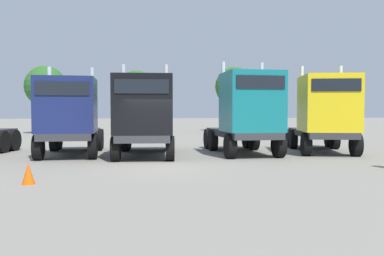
# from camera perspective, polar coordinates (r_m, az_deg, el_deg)

# --- Properties ---
(ground) EXTENTS (200.00, 200.00, 0.00)m
(ground) POSITION_cam_1_polar(r_m,az_deg,el_deg) (14.63, -5.11, -5.55)
(ground) COLOR gray
(semi_truck_navy) EXTENTS (2.66, 6.10, 4.07)m
(semi_truck_navy) POSITION_cam_1_polar(r_m,az_deg,el_deg) (18.38, -17.39, 1.68)
(semi_truck_navy) COLOR #333338
(semi_truck_navy) RESTS_ON ground
(semi_truck_black) EXTENTS (3.03, 6.48, 4.12)m
(semi_truck_black) POSITION_cam_1_polar(r_m,az_deg,el_deg) (17.19, -6.94, 1.70)
(semi_truck_black) COLOR #333338
(semi_truck_black) RESTS_ON ground
(semi_truck_teal) EXTENTS (2.64, 5.86, 4.37)m
(semi_truck_teal) POSITION_cam_1_polar(r_m,az_deg,el_deg) (18.19, 8.06, 2.25)
(semi_truck_teal) COLOR #333338
(semi_truck_teal) RESTS_ON ground
(semi_truck_yellow) EXTENTS (3.77, 6.18, 4.30)m
(semi_truck_yellow) POSITION_cam_1_polar(r_m,az_deg,el_deg) (19.86, 18.79, 2.10)
(semi_truck_yellow) COLOR #333338
(semi_truck_yellow) RESTS_ON ground
(traffic_cone_near) EXTENTS (0.36, 0.36, 0.60)m
(traffic_cone_near) POSITION_cam_1_polar(r_m,az_deg,el_deg) (11.86, -22.68, -6.14)
(traffic_cone_near) COLOR #F2590C
(traffic_cone_near) RESTS_ON ground
(oak_far_left) EXTENTS (3.67, 3.67, 6.11)m
(oak_far_left) POSITION_cam_1_polar(r_m,az_deg,el_deg) (37.78, -20.49, 5.66)
(oak_far_left) COLOR #4C3823
(oak_far_left) RESTS_ON ground
(oak_far_centre) EXTENTS (3.39, 3.39, 5.95)m
(oak_far_centre) POSITION_cam_1_polar(r_m,az_deg,el_deg) (38.17, -8.04, 5.72)
(oak_far_centre) COLOR #4C3823
(oak_far_centre) RESTS_ON ground
(oak_far_right) EXTENTS (3.88, 3.88, 6.45)m
(oak_far_right) POSITION_cam_1_polar(r_m,az_deg,el_deg) (39.60, 6.20, 5.98)
(oak_far_right) COLOR #4C3823
(oak_far_right) RESTS_ON ground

